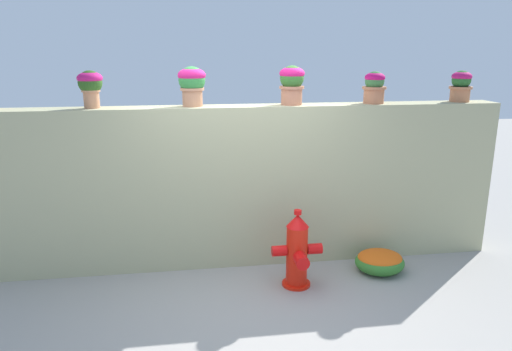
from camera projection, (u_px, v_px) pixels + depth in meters
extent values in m
plane|color=gray|center=(252.00, 300.00, 5.09)|extent=(24.00, 24.00, 0.00)
cube|color=tan|center=(240.00, 186.00, 5.81)|extent=(6.41, 0.38, 1.96)
cylinder|color=tan|center=(92.00, 99.00, 5.31)|extent=(0.17, 0.17, 0.21)
cylinder|color=tan|center=(91.00, 91.00, 5.28)|extent=(0.20, 0.20, 0.03)
sphere|color=#2B541C|center=(90.00, 82.00, 5.26)|extent=(0.26, 0.26, 0.26)
ellipsoid|color=#C81B6C|center=(90.00, 78.00, 5.25)|extent=(0.28, 0.28, 0.14)
cylinder|color=#B07656|center=(192.00, 97.00, 5.49)|extent=(0.23, 0.23, 0.21)
cylinder|color=#B07656|center=(192.00, 89.00, 5.46)|extent=(0.27, 0.27, 0.03)
sphere|color=#2F7C39|center=(192.00, 80.00, 5.44)|extent=(0.31, 0.31, 0.31)
ellipsoid|color=#C81A65|center=(192.00, 75.00, 5.42)|extent=(0.32, 0.32, 0.17)
cylinder|color=#B16C4F|center=(292.00, 95.00, 5.63)|extent=(0.25, 0.25, 0.22)
cylinder|color=#B16C4F|center=(292.00, 87.00, 5.60)|extent=(0.29, 0.29, 0.03)
sphere|color=#316627|center=(292.00, 78.00, 5.58)|extent=(0.28, 0.28, 0.28)
ellipsoid|color=#CC1762|center=(292.00, 73.00, 5.56)|extent=(0.30, 0.30, 0.16)
cylinder|color=#B26C4A|center=(374.00, 95.00, 5.76)|extent=(0.24, 0.24, 0.20)
cylinder|color=#B26C4A|center=(374.00, 88.00, 5.74)|extent=(0.29, 0.29, 0.03)
sphere|color=#3B713A|center=(375.00, 81.00, 5.72)|extent=(0.23, 0.23, 0.23)
ellipsoid|color=#C51161|center=(375.00, 78.00, 5.71)|extent=(0.24, 0.24, 0.13)
cylinder|color=#BD744C|center=(460.00, 94.00, 5.96)|extent=(0.24, 0.24, 0.19)
cylinder|color=#BD744C|center=(461.00, 88.00, 5.94)|extent=(0.28, 0.28, 0.03)
sphere|color=#29632A|center=(461.00, 80.00, 5.91)|extent=(0.23, 0.23, 0.23)
ellipsoid|color=#C11A63|center=(462.00, 77.00, 5.90)|extent=(0.24, 0.24, 0.13)
cylinder|color=red|center=(296.00, 284.00, 5.42)|extent=(0.32, 0.32, 0.03)
cylinder|color=red|center=(297.00, 256.00, 5.34)|extent=(0.24, 0.24, 0.71)
cone|color=red|center=(298.00, 221.00, 5.23)|extent=(0.25, 0.25, 0.14)
cylinder|color=red|center=(298.00, 212.00, 5.20)|extent=(0.08, 0.08, 0.05)
cylinder|color=red|center=(279.00, 251.00, 5.29)|extent=(0.16, 0.12, 0.12)
cylinder|color=red|center=(314.00, 249.00, 5.35)|extent=(0.16, 0.12, 0.12)
cylinder|color=red|center=(301.00, 261.00, 5.13)|extent=(0.15, 0.18, 0.15)
ellipsoid|color=#34762B|center=(380.00, 262.00, 5.72)|extent=(0.59, 0.53, 0.27)
ellipsoid|color=#DE5915|center=(380.00, 258.00, 5.70)|extent=(0.53, 0.47, 0.15)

